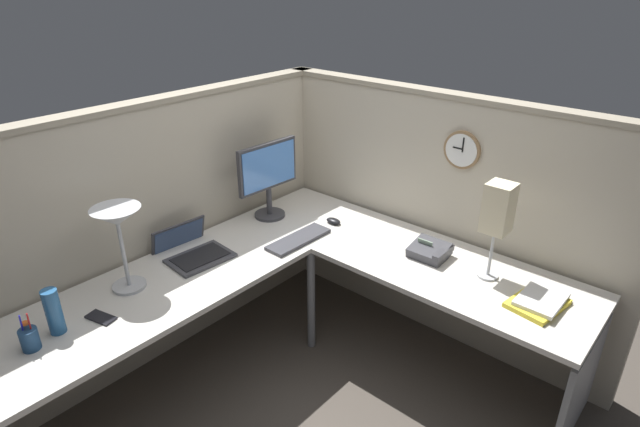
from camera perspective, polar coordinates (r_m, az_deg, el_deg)
The scene contains 16 objects.
ground_plane at distance 3.28m, azimuth -0.70°, elevation -16.83°, with size 6.80×6.80×0.00m, color #4C443D.
cubicle_wall_back at distance 3.20m, azimuth -16.98°, elevation -1.93°, with size 2.57×0.12×1.58m.
cubicle_wall_right at distance 3.32m, azimuth 12.74°, elevation -0.45°, with size 0.12×2.37×1.58m.
desk at distance 2.78m, azimuth -2.04°, elevation -9.14°, with size 2.35×2.15×0.73m.
monitor at distance 3.30m, azimuth -5.76°, elevation 4.31°, with size 0.46×0.20×0.50m.
laptop at distance 3.04m, azimuth -14.09°, elevation -3.89°, with size 0.37×0.40×0.22m.
keyboard at distance 3.09m, azimuth -2.38°, elevation -2.87°, with size 0.43×0.14×0.02m, color #38383D.
computer_mouse at distance 3.30m, azimuth 1.50°, elevation -0.83°, with size 0.06×0.10×0.03m, color black.
desk_lamp_dome at distance 2.67m, azimuth -21.45°, elevation -1.04°, with size 0.24×0.24×0.44m.
pen_cup at distance 2.58m, azimuth -29.44°, elevation -11.97°, with size 0.08×0.08×0.18m.
cell_phone at distance 2.66m, azimuth -23.07°, elevation -10.54°, with size 0.07×0.14×0.01m, color black.
thermos_flask at distance 2.60m, azimuth -27.38°, elevation -9.60°, with size 0.07×0.07×0.22m, color #26598C.
office_phone at distance 2.98m, azimuth 12.12°, elevation -4.11°, with size 0.19×0.21×0.11m.
book_stack at distance 2.74m, azimuth 23.05°, elevation -8.95°, with size 0.31×0.25×0.04m.
desk_lamp_paper at distance 2.72m, azimuth 19.09°, elevation 0.27°, with size 0.13×0.13×0.53m.
wall_clock at distance 3.03m, azimuth 15.46°, elevation 6.81°, with size 0.04×0.22×0.22m.
Camera 1 is at (-1.81, -1.62, 2.21)m, focal length 28.94 mm.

